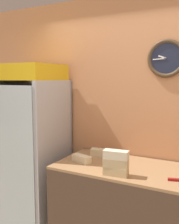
# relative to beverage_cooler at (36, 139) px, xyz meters

# --- Properties ---
(wall_back) EXTENTS (5.20, 0.10, 2.70)m
(wall_back) POSITION_rel_beverage_cooler_xyz_m (1.24, 0.34, 0.29)
(wall_back) COLOR tan
(wall_back) RESTS_ON ground_plane
(prep_counter) EXTENTS (1.47, 0.75, 0.93)m
(prep_counter) POSITION_rel_beverage_cooler_xyz_m (1.24, -0.08, -0.59)
(prep_counter) COLOR #4C3828
(prep_counter) RESTS_ON ground_plane
(beverage_cooler) EXTENTS (0.68, 0.68, 1.95)m
(beverage_cooler) POSITION_rel_beverage_cooler_xyz_m (0.00, 0.00, 0.00)
(beverage_cooler) COLOR #B2B7BC
(beverage_cooler) RESTS_ON ground_plane
(sandwich_stack_bottom) EXTENTS (0.23, 0.11, 0.08)m
(sandwich_stack_bottom) POSITION_rel_beverage_cooler_xyz_m (1.19, -0.35, -0.09)
(sandwich_stack_bottom) COLOR tan
(sandwich_stack_bottom) RESTS_ON prep_counter
(sandwich_stack_middle) EXTENTS (0.23, 0.12, 0.08)m
(sandwich_stack_middle) POSITION_rel_beverage_cooler_xyz_m (1.19, -0.35, -0.01)
(sandwich_stack_middle) COLOR tan
(sandwich_stack_middle) RESTS_ON sandwich_stack_bottom
(sandwich_stack_top) EXTENTS (0.23, 0.12, 0.08)m
(sandwich_stack_top) POSITION_rel_beverage_cooler_xyz_m (1.19, -0.35, 0.06)
(sandwich_stack_top) COLOR beige
(sandwich_stack_top) RESTS_ON sandwich_stack_middle
(sandwich_flat_left) EXTENTS (0.23, 0.14, 0.07)m
(sandwich_flat_left) POSITION_rel_beverage_cooler_xyz_m (0.74, -0.17, -0.09)
(sandwich_flat_left) COLOR beige
(sandwich_flat_left) RESTS_ON prep_counter
(sandwich_flat_right) EXTENTS (0.20, 0.12, 0.08)m
(sandwich_flat_right) POSITION_rel_beverage_cooler_xyz_m (0.80, 0.11, -0.09)
(sandwich_flat_right) COLOR beige
(sandwich_flat_right) RESTS_ON prep_counter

